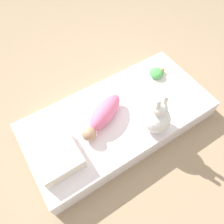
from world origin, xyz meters
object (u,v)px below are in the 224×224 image
Objects in this scene: swaddled_baby at (103,115)px; bunny_plush at (157,118)px; pillow at (56,155)px; turtle_plush at (157,73)px.

bunny_plush is (0.31, -0.27, 0.05)m from swaddled_baby.
swaddled_baby is at bearing 138.95° from bunny_plush.
turtle_plush is (1.13, 0.25, -0.02)m from pillow.
swaddled_baby is at bearing 12.15° from pillow.
swaddled_baby reaches higher than turtle_plush.
swaddled_baby is 0.42m from bunny_plush.
bunny_plush is 2.36× the size of turtle_plush.
turtle_plush is (0.67, 0.15, -0.04)m from swaddled_baby.
bunny_plush is at bearing 113.50° from swaddled_baby.
swaddled_baby is at bearing -167.52° from turtle_plush.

